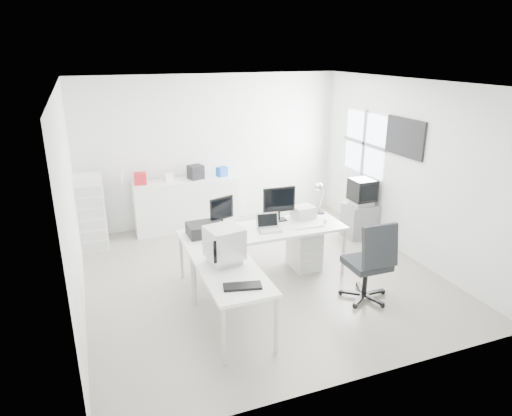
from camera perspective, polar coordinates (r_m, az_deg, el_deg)
name	(u,v)px	position (r m, az deg, el deg)	size (l,w,h in m)	color
floor	(261,275)	(6.94, 0.60, -8.33)	(5.00, 5.00, 0.01)	beige
ceiling	(261,83)	(6.16, 0.69, 15.40)	(5.00, 5.00, 0.01)	white
back_wall	(213,150)	(8.72, -5.45, 7.18)	(5.00, 0.02, 2.80)	silver
left_wall	(71,206)	(6.01, -22.14, 0.19)	(0.02, 5.00, 2.80)	silver
right_wall	(407,170)	(7.66, 18.37, 4.58)	(0.02, 5.00, 2.80)	silver
window	(364,143)	(8.54, 13.39, 7.87)	(0.02, 1.20, 1.10)	white
wall_picture	(405,137)	(7.62, 18.12, 8.38)	(0.04, 0.90, 0.60)	black
main_desk	(263,253)	(6.76, 0.93, -5.60)	(2.40, 0.80, 0.75)	white
side_desk	(232,300)	(5.59, -3.06, -11.36)	(0.70, 1.40, 0.75)	white
drawer_pedestal	(304,249)	(7.10, 6.05, -5.11)	(0.40, 0.50, 0.60)	white
inkjet_printer	(205,229)	(6.42, -6.45, -2.64)	(0.47, 0.37, 0.17)	black
lcd_monitor_small	(222,212)	(6.57, -4.31, -0.56)	(0.39, 0.22, 0.49)	black
lcd_monitor_large	(279,204)	(6.86, 2.90, 0.50)	(0.50, 0.20, 0.52)	black
laptop	(269,223)	(6.50, 1.69, -1.91)	(0.36, 0.37, 0.24)	#B7B7BA
white_keyboard	(308,226)	(6.73, 6.57, -2.26)	(0.45, 0.14, 0.02)	white
white_mouse	(325,221)	(6.90, 8.60, -1.62)	(0.06, 0.06, 0.06)	white
laser_printer	(303,212)	(7.05, 5.95, -0.51)	(0.32, 0.27, 0.18)	#BBBBBB
desk_lamp	(322,198)	(7.23, 8.19, 1.23)	(0.17, 0.17, 0.50)	silver
crt_monitor	(224,245)	(5.52, -3.98, -4.60)	(0.42, 0.42, 0.48)	#B7B7BA
black_keyboard	(242,286)	(5.06, -1.72, -9.75)	(0.42, 0.17, 0.03)	black
office_chair	(367,259)	(6.25, 13.69, -6.27)	(0.67, 0.67, 1.16)	#26292B
tv_cabinet	(360,220)	(8.41, 12.86, -1.49)	(0.56, 0.45, 0.61)	slate
crt_tv	(362,192)	(8.24, 13.13, 1.94)	(0.50, 0.48, 0.45)	black
sideboard	(187,204)	(8.58, -8.67, 0.45)	(1.91, 0.48, 0.95)	white
clutter_box_a	(140,179)	(8.29, -14.27, 3.59)	(0.21, 0.18, 0.21)	red
clutter_box_b	(169,177)	(8.37, -10.86, 3.77)	(0.15, 0.12, 0.15)	white
clutter_box_c	(196,172)	(8.45, -7.55, 4.48)	(0.25, 0.23, 0.25)	black
clutter_box_d	(222,172)	(8.58, -4.29, 4.57)	(0.18, 0.15, 0.18)	#194FB2
clutter_bottle	(122,179)	(8.30, -16.36, 3.48)	(0.07, 0.07, 0.22)	white
filing_cabinet	(91,212)	(8.12, -19.90, -0.47)	(0.44, 0.53, 1.26)	white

